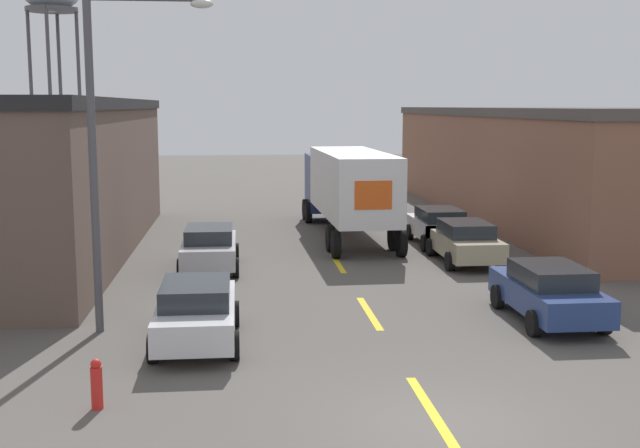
# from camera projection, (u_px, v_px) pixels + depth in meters

# --- Properties ---
(ground_plane) EXTENTS (160.00, 160.00, 0.00)m
(ground_plane) POSITION_uv_depth(u_px,v_px,m) (440.00, 425.00, 14.32)
(ground_plane) COLOR #56514C
(road_centerline) EXTENTS (0.20, 17.73, 0.01)m
(road_centerline) POSITION_uv_depth(u_px,v_px,m) (369.00, 313.00, 22.05)
(road_centerline) COLOR yellow
(road_centerline) RESTS_ON ground_plane
(warehouse_left) EXTENTS (8.87, 22.15, 5.92)m
(warehouse_left) POSITION_uv_depth(u_px,v_px,m) (15.00, 177.00, 30.53)
(warehouse_left) COLOR brown
(warehouse_left) RESTS_ON ground_plane
(warehouse_right) EXTENTS (9.48, 30.11, 5.56)m
(warehouse_right) POSITION_uv_depth(u_px,v_px,m) (551.00, 163.00, 40.74)
(warehouse_right) COLOR brown
(warehouse_right) RESTS_ON ground_plane
(semi_truck) EXTENTS (3.07, 12.23, 3.76)m
(semi_truck) POSITION_uv_depth(u_px,v_px,m) (347.00, 184.00, 34.90)
(semi_truck) COLOR navy
(semi_truck) RESTS_ON ground_plane
(parked_car_right_mid) EXTENTS (2.03, 4.52, 1.53)m
(parked_car_right_mid) POSITION_uv_depth(u_px,v_px,m) (464.00, 241.00, 28.99)
(parked_car_right_mid) COLOR tan
(parked_car_right_mid) RESTS_ON ground_plane
(parked_car_left_far) EXTENTS (2.03, 4.52, 1.53)m
(parked_car_left_far) POSITION_uv_depth(u_px,v_px,m) (209.00, 247.00, 27.77)
(parked_car_left_far) COLOR #B2B2B7
(parked_car_left_far) RESTS_ON ground_plane
(parked_car_right_near) EXTENTS (2.03, 4.52, 1.53)m
(parked_car_right_near) POSITION_uv_depth(u_px,v_px,m) (549.00, 291.00, 21.14)
(parked_car_right_near) COLOR navy
(parked_car_right_near) RESTS_ON ground_plane
(parked_car_right_far) EXTENTS (2.03, 4.52, 1.53)m
(parked_car_right_far) POSITION_uv_depth(u_px,v_px,m) (439.00, 226.00, 32.66)
(parked_car_right_far) COLOR silver
(parked_car_right_far) RESTS_ON ground_plane
(parked_car_left_near) EXTENTS (2.03, 4.52, 1.53)m
(parked_car_left_near) POSITION_uv_depth(u_px,v_px,m) (197.00, 311.00, 19.12)
(parked_car_left_near) COLOR silver
(parked_car_left_near) RESTS_ON ground_plane
(street_lamp) EXTENTS (3.10, 0.32, 8.34)m
(street_lamp) POSITION_uv_depth(u_px,v_px,m) (108.00, 138.00, 19.58)
(street_lamp) COLOR #4C4C51
(street_lamp) RESTS_ON ground_plane
(fire_hydrant) EXTENTS (0.22, 0.22, 0.97)m
(fire_hydrant) POSITION_uv_depth(u_px,v_px,m) (97.00, 384.00, 15.02)
(fire_hydrant) COLOR red
(fire_hydrant) RESTS_ON ground_plane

